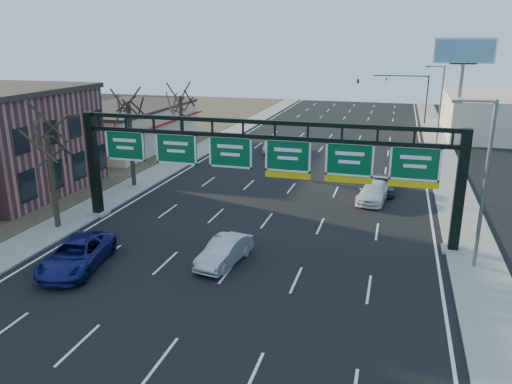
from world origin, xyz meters
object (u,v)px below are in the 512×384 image
(sign_gantry, at_px, (261,161))
(car_white_wagon, at_px, (374,192))
(car_blue_suv, at_px, (77,255))
(car_silver_sedan, at_px, (224,251))

(sign_gantry, relative_size, car_white_wagon, 5.08)
(car_blue_suv, bearing_deg, car_silver_sedan, 10.29)
(sign_gantry, bearing_deg, car_white_wagon, 52.21)
(car_white_wagon, bearing_deg, sign_gantry, -119.61)
(car_white_wagon, bearing_deg, car_blue_suv, -123.71)
(car_silver_sedan, relative_size, car_white_wagon, 0.89)
(car_blue_suv, xyz_separation_m, car_white_wagon, (14.65, 16.33, -0.08))
(car_blue_suv, height_order, car_silver_sedan, car_blue_suv)
(car_silver_sedan, bearing_deg, sign_gantry, 92.11)
(car_blue_suv, bearing_deg, car_white_wagon, 38.28)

